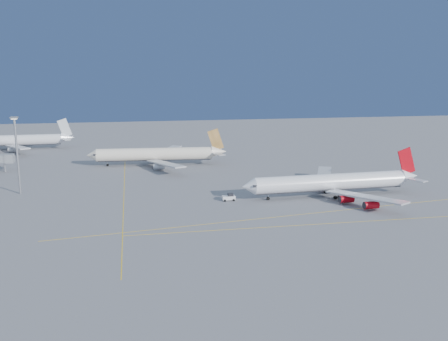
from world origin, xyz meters
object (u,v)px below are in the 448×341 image
(pushback_tug, at_px, (229,197))
(airliner_virgin, at_px, (334,182))
(airliner_third, at_px, (16,140))
(light_mast, at_px, (17,149))
(airliner_etihad, at_px, (158,154))

(pushback_tug, bearing_deg, airliner_virgin, -2.27)
(airliner_third, bearing_deg, airliner_virgin, -45.88)
(pushback_tug, distance_m, light_mast, 69.14)
(pushback_tug, bearing_deg, airliner_etihad, 105.37)
(airliner_virgin, distance_m, light_mast, 100.99)
(airliner_third, distance_m, pushback_tug, 143.03)
(airliner_etihad, height_order, light_mast, light_mast)
(airliner_virgin, bearing_deg, light_mast, 165.21)
(pushback_tug, xyz_separation_m, light_mast, (-64.55, 20.67, 13.65))
(airliner_virgin, height_order, airliner_etihad, airliner_etihad)
(airliner_virgin, distance_m, pushback_tug, 33.81)
(airliner_virgin, xyz_separation_m, light_mast, (-98.18, 21.33, 10.21))
(light_mast, bearing_deg, airliner_virgin, -12.26)
(airliner_etihad, bearing_deg, pushback_tug, -69.60)
(airliner_etihad, bearing_deg, airliner_third, 144.86)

